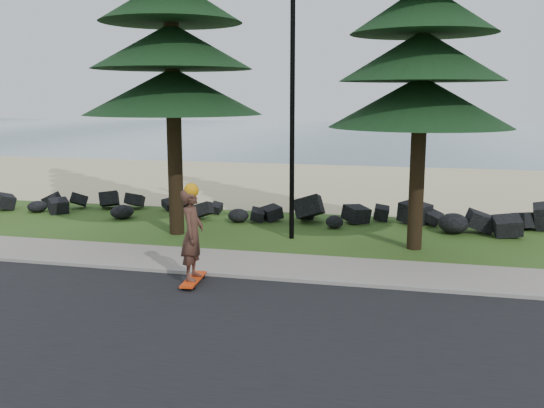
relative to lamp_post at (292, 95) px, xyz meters
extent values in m
plane|color=#365019|center=(0.00, -3.20, -4.13)|extent=(160.00, 160.00, 0.00)
cube|color=black|center=(0.00, -7.70, -4.12)|extent=(160.00, 7.00, 0.02)
cube|color=gray|center=(0.00, -4.10, -4.08)|extent=(160.00, 0.20, 0.10)
cube|color=gray|center=(0.00, -3.00, -4.09)|extent=(160.00, 2.00, 0.08)
cube|color=beige|center=(0.00, 11.30, -4.13)|extent=(160.00, 15.00, 0.01)
cube|color=#375D69|center=(0.00, 47.80, -4.13)|extent=(160.00, 58.00, 0.01)
cylinder|color=black|center=(-3.50, -0.20, 2.37)|extent=(0.44, 0.44, 13.00)
cylinder|color=black|center=(3.50, -0.40, 1.87)|extent=(0.40, 0.40, 12.00)
cylinder|color=black|center=(0.00, 0.00, -0.13)|extent=(0.14, 0.14, 8.00)
cube|color=red|center=(-1.24, -4.79, -4.02)|extent=(0.40, 1.23, 0.04)
imported|color=#4D2D23|center=(-1.24, -4.79, -2.99)|extent=(0.54, 0.77, 2.02)
sphere|color=orange|center=(-1.24, -4.79, -2.02)|extent=(0.32, 0.32, 0.32)
camera|label=1|loc=(3.45, -16.93, 0.01)|focal=40.00mm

